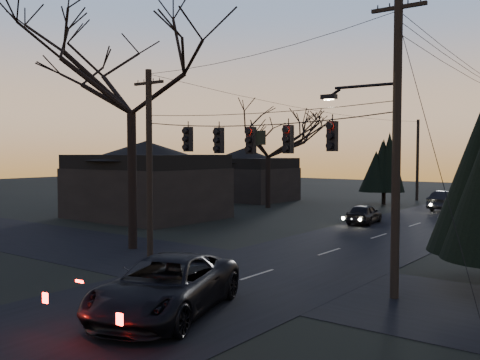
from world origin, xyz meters
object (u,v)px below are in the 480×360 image
Objects in this scene: utility_pole_far_l at (417,200)px; suv_near at (166,287)px; bare_tree_left at (131,58)px; sedan_oncoming_b at (448,201)px; sedan_oncoming_a at (364,214)px; utility_pole_right at (394,298)px; utility_pole_left at (150,257)px.

utility_pole_far_l is 42.34m from suv_near.
utility_pole_far_l is 36.36m from bare_tree_left.
suv_near reaches higher than sedan_oncoming_b.
utility_pole_far_l reaches higher than sedan_oncoming_b.
sedan_oncoming_a is (-3.69, 22.24, -0.18)m from suv_near.
utility_pole_right is at bearing -3.89° from bare_tree_left.
sedan_oncoming_b is (7.43, 27.38, -8.58)m from bare_tree_left.
sedan_oncoming_b is at bearing -55.91° from utility_pole_far_l.
utility_pole_left is 28.80m from sedan_oncoming_b.
utility_pole_right is 11.50m from utility_pole_left.
utility_pole_far_l is at bearing 107.72° from utility_pole_right.
suv_near is 22.54m from sedan_oncoming_a.
bare_tree_left reaches higher than sedan_oncoming_a.
utility_pole_right is at bearing 108.83° from sedan_oncoming_b.
utility_pole_far_l is (-11.50, 36.00, 0.00)m from utility_pole_right.
utility_pole_far_l is 9.31m from sedan_oncoming_b.
sedan_oncoming_b is at bearing 74.08° from suv_near.
utility_pole_left is 1.06× the size of utility_pole_far_l.
suv_near is (9.03, -6.72, -8.52)m from bare_tree_left.
utility_pole_left is 2.20× the size of sedan_oncoming_a.
bare_tree_left is at bearing 81.12° from sedan_oncoming_b.
utility_pole_left is at bearing 180.00° from utility_pole_right.
suv_near is (6.80, -41.78, 0.84)m from utility_pole_far_l.
sedan_oncoming_a is 0.81× the size of sedan_oncoming_b.
utility_pole_far_l is 1.68× the size of sedan_oncoming_b.
utility_pole_far_l is at bearing 90.00° from utility_pole_left.
bare_tree_left is at bearing 124.74° from suv_near.
bare_tree_left reaches higher than utility_pole_far_l.
sedan_oncoming_b is (5.20, 28.32, 0.78)m from utility_pole_left.
utility_pole_right is 18.48m from sedan_oncoming_a.
utility_pole_right is at bearing 32.30° from suv_near.
sedan_oncoming_a is at bearing 117.02° from utility_pole_right.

